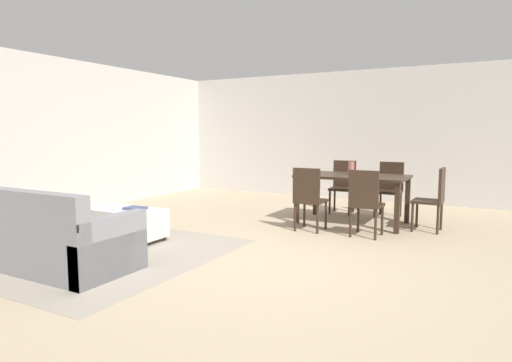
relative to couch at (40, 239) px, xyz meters
name	(u,v)px	position (x,y,z in m)	size (l,w,h in m)	color
ground_plane	(263,262)	(2.02, 1.25, -0.29)	(10.80, 10.80, 0.00)	tan
wall_back	(375,136)	(2.02, 6.25, 1.06)	(9.00, 0.12, 2.70)	beige
wall_left	(37,136)	(-2.48, 1.75, 1.06)	(0.12, 11.00, 2.70)	beige
area_rug	(91,251)	(0.01, 0.64, -0.29)	(3.00, 2.80, 0.01)	gray
couch	(40,239)	(0.00, 0.00, 0.00)	(2.11, 0.87, 0.86)	gray
ottoman_table	(127,223)	(0.02, 1.23, -0.05)	(0.97, 0.57, 0.42)	silver
dining_table	(353,181)	(2.29, 3.75, 0.38)	(1.64, 0.94, 0.76)	#332319
dining_chair_near_left	(309,196)	(1.90, 2.89, 0.23)	(0.40, 0.40, 0.92)	#332319
dining_chair_near_right	(365,199)	(2.71, 2.91, 0.23)	(0.41, 0.41, 0.92)	#332319
dining_chair_far_left	(343,183)	(1.88, 4.58, 0.23)	(0.43, 0.43, 0.92)	#332319
dining_chair_far_right	(390,186)	(2.69, 4.58, 0.23)	(0.42, 0.42, 0.92)	#332319
dining_chair_head_east	(434,196)	(3.48, 3.73, 0.23)	(0.41, 0.41, 0.92)	#332319
vase_centerpiece	(351,168)	(2.25, 3.78, 0.57)	(0.10, 0.10, 0.20)	#B26659
book_on_ottoman	(135,208)	(0.15, 1.26, 0.15)	(0.26, 0.20, 0.03)	#3F4C72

